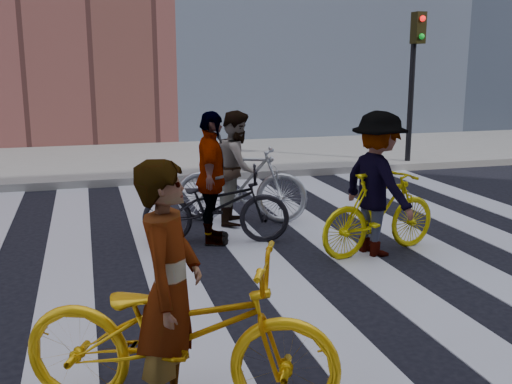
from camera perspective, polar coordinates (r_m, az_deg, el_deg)
name	(u,v)px	position (r m, az deg, el deg)	size (l,w,h in m)	color
ground	(309,260)	(7.16, 5.10, -6.50)	(100.00, 100.00, 0.00)	black
sidewalk_far	(195,158)	(14.21, -5.81, 3.21)	(100.00, 5.00, 0.15)	gray
zebra_crosswalk	(309,260)	(7.16, 5.10, -6.45)	(8.25, 10.00, 0.01)	silver
traffic_signal	(415,63)	(13.51, 14.87, 11.80)	(0.22, 0.42, 3.33)	black
bike_yellow_left	(179,333)	(4.06, -7.35, -13.20)	(0.74, 2.13, 1.12)	yellow
bike_silver_mid	(241,184)	(8.65, -1.44, 0.81)	(0.54, 1.93, 1.16)	#ADB0B7
bike_yellow_right	(380,213)	(7.40, 11.73, -1.97)	(0.48, 1.70, 1.02)	#D3C30B
bike_dark_rear	(216,205)	(7.70, -3.85, -1.28)	(0.66, 1.89, 0.99)	black
rider_left	(170,291)	(3.94, -8.20, -9.30)	(0.63, 0.41, 1.72)	slate
rider_mid	(238,168)	(8.60, -1.77, 2.35)	(0.79, 0.62, 1.63)	slate
rider_right	(378,184)	(7.30, 11.50, 0.75)	(1.12, 0.65, 1.74)	slate
rider_rear	(212,178)	(7.62, -4.25, 1.30)	(1.00, 0.42, 1.71)	slate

